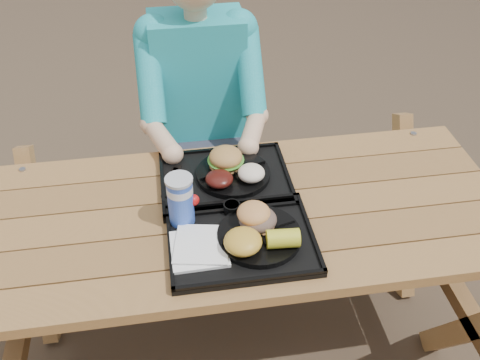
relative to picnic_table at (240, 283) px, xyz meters
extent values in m
plane|color=#999999|center=(0.00, 0.00, -0.38)|extent=(60.00, 60.00, 0.00)
cube|color=black|center=(-0.02, -0.15, 0.39)|extent=(0.45, 0.35, 0.02)
cube|color=black|center=(-0.03, 0.15, 0.39)|extent=(0.45, 0.35, 0.02)
cylinder|color=black|center=(0.04, -0.16, 0.41)|extent=(0.26, 0.26, 0.02)
cylinder|color=black|center=(0.00, 0.16, 0.41)|extent=(0.26, 0.26, 0.02)
cube|color=white|center=(-0.15, -0.18, 0.40)|extent=(0.17, 0.17, 0.02)
cylinder|color=blue|center=(-0.19, -0.04, 0.48)|extent=(0.08, 0.08, 0.16)
cylinder|color=#310605|center=(-0.03, -0.02, 0.41)|extent=(0.06, 0.06, 0.03)
cylinder|color=yellow|center=(0.04, -0.04, 0.41)|extent=(0.05, 0.05, 0.03)
ellipsoid|color=gold|center=(-0.02, -0.21, 0.44)|extent=(0.11, 0.11, 0.06)
cube|color=black|center=(-0.20, 0.16, 0.40)|extent=(0.05, 0.16, 0.01)
ellipsoid|color=#44110D|center=(-0.06, 0.10, 0.44)|extent=(0.10, 0.10, 0.04)
ellipsoid|color=white|center=(0.06, 0.11, 0.44)|extent=(0.09, 0.09, 0.05)
camera|label=1|loc=(-0.20, -1.29, 1.58)|focal=40.00mm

